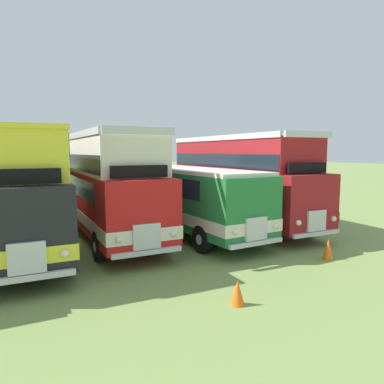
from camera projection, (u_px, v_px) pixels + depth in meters
name	position (u px, v px, depth m)	size (l,w,h in m)	color
ground_plane	(70.00, 243.00, 14.71)	(200.00, 200.00, 0.00)	#7A934C
bus_third_in_row	(21.00, 184.00, 13.96)	(2.92, 11.52, 4.49)	black
bus_fourth_in_row	(107.00, 183.00, 15.63)	(2.77, 10.21, 4.52)	red
bus_fifth_in_row	(177.00, 193.00, 17.24)	(3.01, 11.71, 2.99)	#237538
bus_sixth_in_row	(237.00, 178.00, 18.59)	(2.93, 11.08, 4.52)	maroon
cone_near_end	(237.00, 293.00, 8.76)	(0.36, 0.36, 0.63)	orange
cone_mid_row	(328.00, 249.00, 12.47)	(0.36, 0.36, 0.74)	orange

